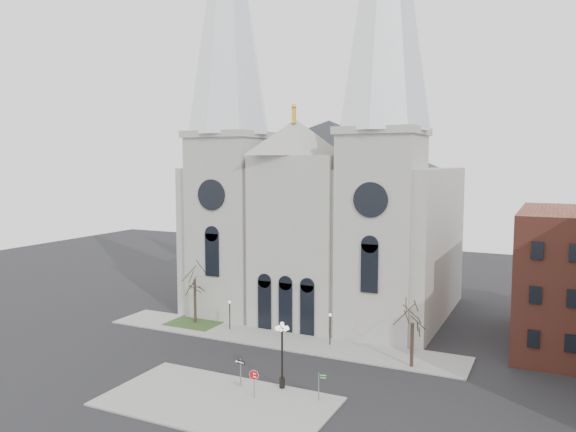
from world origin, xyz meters
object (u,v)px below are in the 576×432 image
at_px(stop_sign, 254,378).
at_px(street_name_sign, 320,384).
at_px(globe_lamp, 282,347).
at_px(one_way_sign, 241,367).

xyz_separation_m(stop_sign, street_name_sign, (4.90, 1.77, -0.32)).
bearing_deg(street_name_sign, stop_sign, -172.21).
distance_m(stop_sign, globe_lamp, 3.49).
relative_size(one_way_sign, street_name_sign, 0.99).
bearing_deg(stop_sign, one_way_sign, 152.03).
xyz_separation_m(globe_lamp, street_name_sign, (3.76, -0.94, -2.20)).
bearing_deg(one_way_sign, stop_sign, -26.41).
relative_size(globe_lamp, street_name_sign, 2.50).
bearing_deg(globe_lamp, stop_sign, -112.75).
relative_size(stop_sign, street_name_sign, 1.02).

